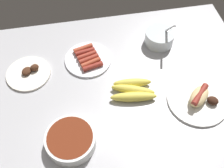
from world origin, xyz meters
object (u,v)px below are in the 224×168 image
at_px(banana_bunch, 133,90).
at_px(plate_hotdog_assembled, 199,98).
at_px(plate_sausages, 88,59).
at_px(bowl_chili, 71,140).
at_px(plate_grilled_meat, 29,73).
at_px(bowl_coleslaw, 159,37).

bearing_deg(banana_bunch, plate_hotdog_assembled, -18.48).
xyz_separation_m(plate_hotdog_assembled, plate_sausages, (-0.40, 0.29, -0.01)).
xyz_separation_m(bowl_chili, banana_bunch, (0.26, 0.17, -0.01)).
bearing_deg(banana_bunch, plate_sausages, 126.82).
bearing_deg(plate_grilled_meat, banana_bunch, -23.05).
bearing_deg(plate_grilled_meat, plate_hotdog_assembled, -21.38).
bearing_deg(bowl_chili, plate_grilled_meat, 112.98).
bearing_deg(plate_grilled_meat, plate_sausages, 6.96).
xyz_separation_m(bowl_chili, bowl_coleslaw, (0.44, 0.42, 0.01)).
bearing_deg(plate_hotdog_assembled, bowl_coleslaw, 100.98).
relative_size(banana_bunch, plate_grilled_meat, 1.00).
distance_m(plate_hotdog_assembled, plate_grilled_meat, 0.70).
xyz_separation_m(plate_grilled_meat, bowl_coleslaw, (0.59, 0.08, 0.03)).
distance_m(banana_bunch, plate_hotdog_assembled, 0.26).
xyz_separation_m(banana_bunch, plate_grilled_meat, (-0.41, 0.17, -0.01)).
bearing_deg(bowl_coleslaw, plate_grilled_meat, -172.52).
bearing_deg(banana_bunch, bowl_chili, -147.20).
distance_m(plate_hotdog_assembled, bowl_coleslaw, 0.34).
relative_size(plate_grilled_meat, bowl_coleslaw, 1.18).
height_order(bowl_chili, bowl_coleslaw, bowl_coleslaw).
height_order(banana_bunch, plate_grilled_meat, banana_bunch).
height_order(banana_bunch, plate_sausages, banana_bunch).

